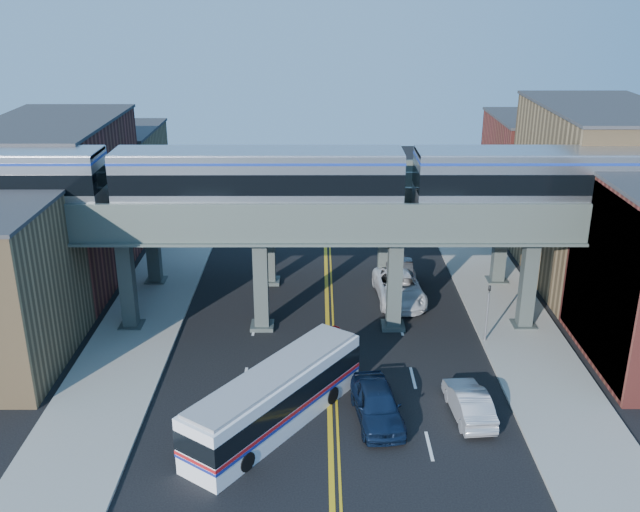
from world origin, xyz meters
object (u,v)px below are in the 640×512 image
Objects in this scene: stop_sign at (334,340)px; car_lane_c at (399,288)px; car_lane_a at (377,404)px; transit_bus at (276,398)px; car_lane_b at (399,276)px; car_parked_curb at (469,402)px; transit_train at (259,179)px; car_lane_d at (383,220)px; traffic_signal at (488,307)px.

car_lane_c is (4.49, 9.04, -0.88)m from stop_sign.
car_lane_a is 14.14m from car_lane_c.
stop_sign is 0.41× the size of car_lane_c.
transit_bus is at bearing -120.59° from car_lane_c.
car_lane_b reaches higher than car_lane_a.
car_parked_curb is (4.48, 0.34, -0.13)m from car_lane_a.
transit_train is at bearing -142.19° from car_lane_b.
car_parked_curb is at bearing -2.56° from car_lane_a.
car_lane_d is at bearing 64.49° from transit_train.
stop_sign is (4.24, -5.00, -7.63)m from transit_train.
traffic_signal is 10.59m from car_lane_a.
car_parked_curb is at bearing -50.05° from transit_bus.
transit_bus is 1.94× the size of car_lane_d.
car_lane_b is at bearing 73.40° from car_lane_a.
stop_sign is at bearing -100.19° from car_lane_d.
transit_train reaches higher than traffic_signal.
transit_train is 9.82× the size of car_lane_a.
transit_train is 12.84m from car_lane_c.
car_lane_c is 1.40× the size of car_parked_curb.
car_lane_d is (0.00, 12.59, -0.11)m from car_lane_b.
traffic_signal is 0.65× the size of car_lane_c.
car_lane_b is at bearing 10.79° from transit_bus.
car_lane_c is (7.35, 14.28, -0.56)m from transit_bus.
transit_bus is at bearing 177.56° from car_lane_a.
car_lane_b is (4.70, 11.14, -0.88)m from stop_sign.
transit_bus is at bearing -144.97° from traffic_signal.
car_parked_curb is (-2.46, -7.53, -1.56)m from traffic_signal.
stop_sign reaches higher than car_lane_a.
car_lane_d is 28.32m from car_parked_curb.
transit_train is 19.14× the size of stop_sign.
transit_bus is at bearing -111.45° from car_lane_b.
transit_train is 10.06m from stop_sign.
car_lane_b is 1.17× the size of car_parked_curb.
transit_train is 12.27× the size of traffic_signal.
traffic_signal is 7.61m from car_lane_c.
traffic_signal is 21.21m from car_lane_d.
transit_train is 22.48m from car_lane_d.
car_lane_b is at bearing 67.13° from stop_sign.
car_parked_curb is at bearing -35.13° from stop_sign.
transit_train reaches higher than car_lane_d.
transit_train is 9.48× the size of car_lane_b.
traffic_signal is 0.91× the size of car_parked_curb.
car_lane_d is (-4.20, 20.73, -1.53)m from traffic_signal.
stop_sign is at bearing 105.02° from car_lane_a.
car_lane_a is at bearing -96.40° from car_lane_b.
car_lane_d reaches higher than car_parked_curb.
car_lane_c is 13.71m from car_parked_curb.
transit_bus reaches higher than car_lane_a.
car_lane_b is (2.74, 16.01, 0.00)m from car_lane_a.
transit_bus is at bearing -118.62° from stop_sign.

